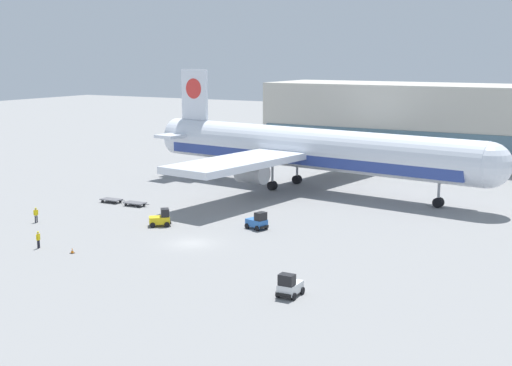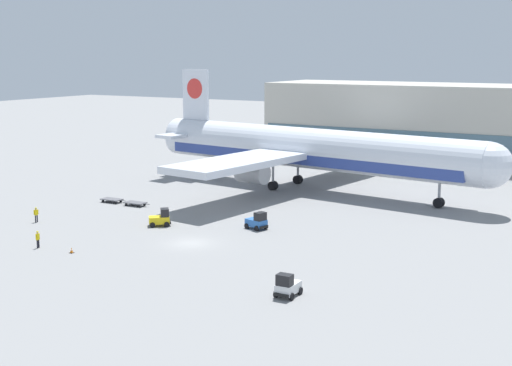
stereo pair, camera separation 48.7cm
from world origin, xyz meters
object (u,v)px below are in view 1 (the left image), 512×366
(airplane_main, at_px, (304,150))
(ground_crew_near, at_px, (38,238))
(baggage_dolly_lead, at_px, (111,200))
(baggage_dolly_second, at_px, (135,203))
(baggage_tug_far, at_px, (258,221))
(traffic_cone_near, at_px, (72,251))
(baggage_tug_mid, at_px, (289,286))
(ground_crew_far, at_px, (36,214))
(baggage_tug_foreground, at_px, (161,218))

(airplane_main, bearing_deg, ground_crew_near, -95.28)
(baggage_dolly_lead, distance_m, baggage_dolly_second, 4.10)
(baggage_tug_far, xyz_separation_m, traffic_cone_near, (-11.02, -17.69, -0.61))
(baggage_tug_mid, bearing_deg, traffic_cone_near, -93.07)
(airplane_main, distance_m, ground_crew_far, 38.93)
(baggage_dolly_lead, distance_m, ground_crew_far, 13.09)
(baggage_tug_mid, distance_m, ground_crew_far, 38.32)
(ground_crew_far, bearing_deg, baggage_tug_foreground, 136.62)
(airplane_main, height_order, ground_crew_far, airplane_main)
(baggage_tug_far, height_order, ground_crew_far, baggage_tug_far)
(baggage_tug_foreground, distance_m, baggage_tug_mid, 27.63)
(ground_crew_near, xyz_separation_m, traffic_cone_near, (4.30, 0.30, -0.77))
(airplane_main, height_order, ground_crew_near, airplane_main)
(airplane_main, bearing_deg, baggage_tug_far, -68.84)
(baggage_tug_mid, bearing_deg, ground_crew_far, -103.94)
(baggage_tug_mid, relative_size, ground_crew_near, 1.41)
(baggage_tug_foreground, distance_m, baggage_tug_far, 11.16)
(baggage_tug_far, relative_size, ground_crew_near, 1.54)
(baggage_dolly_second, xyz_separation_m, traffic_cone_near, (8.86, -20.52, -0.12))
(baggage_tug_foreground, distance_m, traffic_cone_near, 13.50)
(airplane_main, xyz_separation_m, baggage_tug_foreground, (-4.42, -28.25, -4.96))
(baggage_tug_mid, xyz_separation_m, baggage_dolly_second, (-33.28, 21.20, -0.49))
(baggage_tug_mid, xyz_separation_m, baggage_tug_far, (-13.40, 18.37, 0.00))
(baggage_tug_far, bearing_deg, baggage_dolly_lead, -171.71)
(baggage_tug_far, height_order, baggage_dolly_second, baggage_tug_far)
(airplane_main, bearing_deg, baggage_tug_foreground, -91.55)
(baggage_tug_mid, xyz_separation_m, baggage_dolly_lead, (-37.38, 21.35, -0.49))
(baggage_tug_foreground, height_order, baggage_tug_far, same)
(baggage_dolly_second, distance_m, ground_crew_near, 21.33)
(baggage_dolly_second, height_order, ground_crew_near, ground_crew_near)
(baggage_tug_mid, distance_m, ground_crew_near, 28.72)
(ground_crew_near, bearing_deg, baggage_dolly_lead, 16.53)
(traffic_cone_near, bearing_deg, baggage_tug_far, 58.08)
(baggage_dolly_lead, relative_size, ground_crew_far, 2.09)
(airplane_main, relative_size, ground_crew_far, 32.49)
(baggage_dolly_lead, bearing_deg, ground_crew_near, -69.04)
(traffic_cone_near, bearing_deg, baggage_dolly_lead, 122.10)
(airplane_main, relative_size, ground_crew_near, 32.76)
(baggage_tug_foreground, relative_size, ground_crew_far, 1.56)
(baggage_dolly_second, bearing_deg, baggage_dolly_lead, 176.50)
(baggage_dolly_lead, bearing_deg, baggage_dolly_second, -3.50)
(baggage_tug_mid, distance_m, baggage_tug_far, 22.74)
(baggage_tug_foreground, height_order, baggage_tug_mid, same)
(airplane_main, distance_m, baggage_tug_foreground, 29.02)
(baggage_tug_foreground, xyz_separation_m, ground_crew_far, (-13.69, -5.88, 0.18))
(ground_crew_far, distance_m, traffic_cone_near, 15.07)
(baggage_tug_foreground, bearing_deg, ground_crew_far, 162.46)
(baggage_tug_mid, bearing_deg, airplane_main, -156.98)
(ground_crew_near, height_order, traffic_cone_near, ground_crew_near)
(ground_crew_near, distance_m, ground_crew_far, 11.75)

